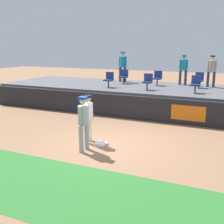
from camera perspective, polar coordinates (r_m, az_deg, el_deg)
name	(u,v)px	position (r m, az deg, el deg)	size (l,w,h in m)	color
ground_plane	(106,146)	(9.76, -1.21, -7.12)	(60.00, 60.00, 0.00)	#936B4C
grass_foreground_strip	(54,187)	(7.26, -12.17, -15.15)	(18.00, 2.80, 0.01)	#2D722D
first_base	(101,144)	(9.84, -2.34, -6.71)	(0.40, 0.40, 0.08)	white
player_fielder_home	(89,115)	(9.90, -4.95, -0.69)	(0.42, 0.57, 1.76)	white
player_runner_visitor	(83,120)	(9.04, -6.02, -1.68)	(0.38, 0.52, 1.87)	#9EA3AD
field_wall	(140,108)	(13.10, 6.00, 0.83)	(18.00, 0.26, 1.14)	black
bleacher_platform	(154,98)	(15.52, 8.85, 2.96)	(18.00, 4.80, 1.25)	#59595E
seat_back_right	(199,79)	(15.61, 17.86, 6.59)	(0.45, 0.44, 0.84)	#4C4C51
seat_front_right	(196,83)	(13.83, 17.19, 5.80)	(0.44, 0.44, 0.84)	#4C4C51
seat_back_center	(158,77)	(16.00, 9.57, 7.22)	(0.47, 0.44, 0.84)	#4C4C51
seat_front_left	(109,79)	(15.05, -0.65, 7.01)	(0.45, 0.44, 0.84)	#4C4C51
seat_front_center	(148,81)	(14.30, 7.51, 6.54)	(0.46, 0.44, 0.84)	#4C4C51
seat_back_left	(124,76)	(16.63, 2.49, 7.64)	(0.47, 0.44, 0.84)	#4C4C51
spectator_hooded	(183,67)	(16.56, 14.79, 9.06)	(0.48, 0.41, 1.75)	#33384C
spectator_capped	(123,64)	(17.39, 2.27, 9.97)	(0.53, 0.38, 1.89)	#33384C
spectator_casual	(212,69)	(16.08, 20.25, 8.51)	(0.48, 0.36, 1.73)	#33384C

